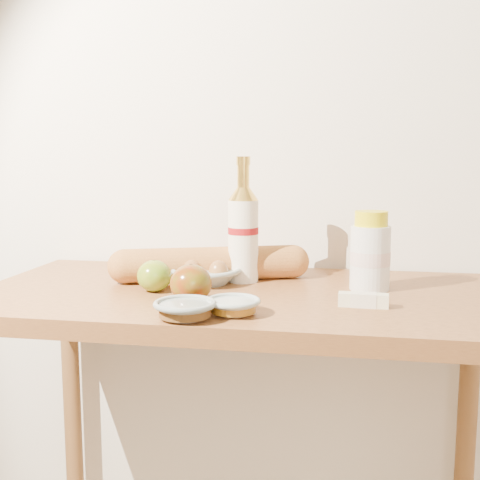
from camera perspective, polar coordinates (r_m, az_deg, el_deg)
name	(u,v)px	position (r m, az deg, el deg)	size (l,w,h in m)	color
back_wall	(263,119)	(1.66, 2.24, 11.40)	(3.50, 0.02, 2.60)	silver
table	(242,343)	(1.40, 0.22, -9.76)	(1.20, 0.60, 0.90)	#975F30
bourbon_bottle	(243,231)	(1.44, 0.31, 0.83)	(0.09, 0.09, 0.30)	#F3E7CE
cream_bottle	(370,253)	(1.39, 12.24, -1.25)	(0.10, 0.10, 0.18)	silver
egg_bowl	(206,273)	(1.44, -3.20, -3.15)	(0.18, 0.18, 0.06)	#96A49F
baguette	(211,264)	(1.47, -2.80, -2.27)	(0.49, 0.24, 0.08)	#C37D3B
apple_yellowgreen	(154,276)	(1.36, -8.13, -3.38)	(0.09, 0.09, 0.07)	olive
apple_redgreen_right	(191,284)	(1.25, -4.67, -4.14)	(0.11, 0.11, 0.08)	#8C0707
sugar_bowl	(185,309)	(1.14, -5.25, -6.56)	(0.16, 0.16, 0.03)	gray
syrup_bowl	(233,306)	(1.17, -0.65, -6.25)	(0.12, 0.12, 0.03)	#95A39E
butter_stick	(363,300)	(1.24, 11.61, -5.60)	(0.10, 0.03, 0.03)	beige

